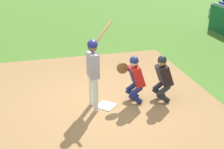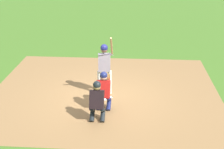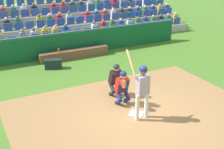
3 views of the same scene
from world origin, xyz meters
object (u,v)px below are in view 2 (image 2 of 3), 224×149
Objects in this scene: home_plate_umpire at (97,100)px; batter_at_plate at (105,64)px; home_plate_marker at (104,97)px; catcher_crouching at (104,89)px.

batter_at_plate is at bearing 88.53° from home_plate_umpire.
home_plate_marker is 0.20× the size of batter_at_plate.
home_plate_umpire is at bearing -99.96° from catcher_crouching.
catcher_crouching reaches higher than home_plate_umpire.
catcher_crouching is (0.10, -0.80, 0.71)m from home_plate_marker.
batter_at_plate is 1.71× the size of catcher_crouching.
catcher_crouching is 1.00× the size of home_plate_umpire.
home_plate_marker is 1.69m from home_plate_umpire.
batter_at_plate is 1.72× the size of home_plate_umpire.
catcher_crouching reaches higher than home_plate_marker.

